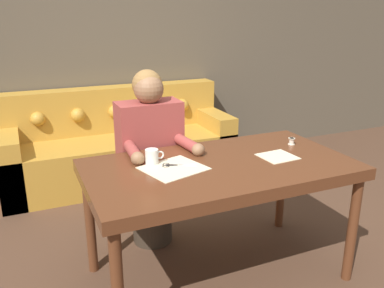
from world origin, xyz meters
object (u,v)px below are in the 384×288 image
Objects in this scene: couch at (119,147)px; person at (151,160)px; dining_table at (220,175)px; mug at (152,157)px; scissors at (173,165)px; thread_spool at (292,141)px.

couch is 1.29m from person.
person is at bearing 114.59° from dining_table.
mug is at bearing -96.51° from couch.
mug reaches higher than scissors.
dining_table is at bearing -23.05° from mug.
person is 10.98× the size of mug.
dining_table is 7.85× the size of scissors.
couch is at bearing 86.58° from person.
dining_table is 0.60m from person.
mug is (-0.36, 0.15, 0.12)m from dining_table.
thread_spool reaches higher than dining_table.
thread_spool is (0.60, 0.13, 0.09)m from dining_table.
thread_spool is (0.85, -0.42, 0.15)m from person.
mug is at bearing 156.95° from dining_table.
person is at bearing 153.89° from thread_spool.
couch reaches higher than thread_spool.
couch reaches higher than dining_table.
dining_table is 13.75× the size of mug.
couch is (-0.18, 1.80, -0.36)m from dining_table.
dining_table is 0.71× the size of couch.
dining_table is at bearing -65.41° from person.
person is 0.48m from scissors.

